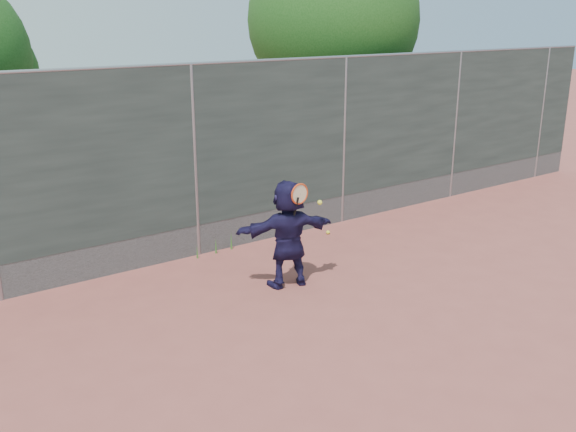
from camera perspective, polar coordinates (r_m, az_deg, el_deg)
ground at (r=7.78m, az=4.44°, el=-10.88°), size 80.00×80.00×0.00m
player at (r=8.95m, az=0.00°, el=-1.57°), size 1.50×0.78×1.54m
ball_ground at (r=11.31m, az=3.57°, el=-1.46°), size 0.07×0.07×0.07m
fence at (r=10.01m, az=-8.30°, el=5.12°), size 20.00×0.06×3.03m
swing_action at (r=8.67m, az=1.20°, el=1.78°), size 0.48×0.18×0.51m
tree_right at (r=14.27m, az=4.48°, el=16.58°), size 3.78×3.60×5.39m
weed_clump at (r=10.44m, az=-6.23°, el=-2.56°), size 0.68×0.07×0.30m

